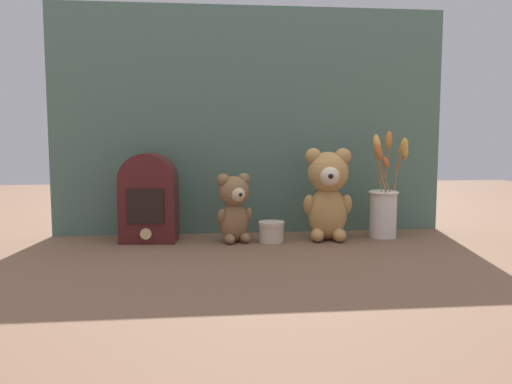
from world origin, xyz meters
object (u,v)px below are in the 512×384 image
teddy_bear_medium (234,206)px  flower_vase (384,205)px  decorative_tin_tall (271,232)px  vintage_radio (149,197)px  teddy_bear_large (328,192)px

teddy_bear_medium → flower_vase: flower_vase is taller
teddy_bear_medium → decorative_tin_tall: 0.14m
teddy_bear_medium → flower_vase: (0.49, 0.02, -0.01)m
flower_vase → vintage_radio: 0.75m
teddy_bear_large → flower_vase: bearing=5.7°
teddy_bear_large → decorative_tin_tall: teddy_bear_large is taller
flower_vase → decorative_tin_tall: flower_vase is taller
teddy_bear_large → decorative_tin_tall: 0.22m
decorative_tin_tall → teddy_bear_large: bearing=4.9°
flower_vase → vintage_radio: (-0.75, 0.02, 0.03)m
vintage_radio → decorative_tin_tall: vintage_radio is taller
teddy_bear_large → flower_vase: (0.19, 0.02, -0.05)m
teddy_bear_medium → flower_vase: bearing=2.5°
teddy_bear_large → vintage_radio: size_ratio=1.05×
vintage_radio → decorative_tin_tall: bearing=-8.0°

